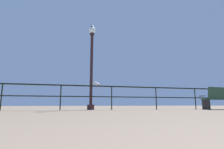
{
  "coord_description": "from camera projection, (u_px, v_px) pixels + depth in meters",
  "views": [
    {
      "loc": [
        -0.84,
        1.29,
        0.23
      ],
      "look_at": [
        0.93,
        8.13,
        1.43
      ],
      "focal_mm": 28.31,
      "sensor_mm": 36.0,
      "label": 1
    }
  ],
  "objects": [
    {
      "name": "pier_railing",
      "position": [
        87.0,
        92.0,
        7.31
      ],
      "size": [
        23.11,
        0.05,
        1.01
      ],
      "color": "black",
      "rests_on": "ground_plane"
    },
    {
      "name": "bench_near_left",
      "position": [
        220.0,
        97.0,
        8.09
      ],
      "size": [
        1.67,
        0.77,
        1.0
      ],
      "color": "#264631",
      "rests_on": "ground_plane"
    },
    {
      "name": "seagull_on_rail",
      "position": [
        97.0,
        84.0,
        7.46
      ],
      "size": [
        0.35,
        0.2,
        0.17
      ],
      "color": "white",
      "rests_on": "pier_railing"
    },
    {
      "name": "lamppost_center",
      "position": [
        92.0,
        61.0,
        7.82
      ],
      "size": [
        0.33,
        0.33,
        3.83
      ],
      "color": "#321C1D",
      "rests_on": "ground_plane"
    }
  ]
}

